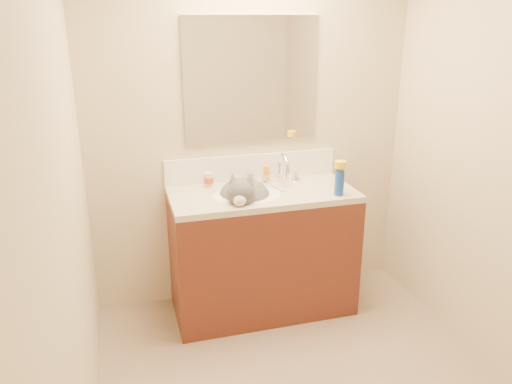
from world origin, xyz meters
TOP-DOWN VIEW (x-y plane):
  - room_shell at (0.00, 0.00)m, footprint 2.24×2.54m
  - vanity_cabinet at (0.00, 0.97)m, footprint 1.20×0.55m
  - counter_slab at (0.00, 0.97)m, footprint 1.20×0.55m
  - basin at (-0.12, 0.94)m, footprint 0.45×0.36m
  - faucet at (0.18, 1.11)m, footprint 0.28×0.20m
  - cat at (-0.13, 0.95)m, footprint 0.44×0.50m
  - backsplash at (0.00, 1.24)m, footprint 1.20×0.02m
  - mirror at (0.00, 1.24)m, footprint 0.90×0.02m
  - pill_bottle at (-0.32, 1.16)m, footprint 0.06×0.06m
  - pill_label at (-0.32, 1.16)m, footprint 0.07×0.07m
  - silver_jar at (-0.03, 1.19)m, footprint 0.07×0.07m
  - amber_bottle at (0.08, 1.16)m, footprint 0.06×0.06m
  - toothbrush at (0.11, 1.00)m, footprint 0.04×0.15m
  - toothbrush_head at (0.11, 1.00)m, footprint 0.02×0.03m
  - spray_can at (0.45, 0.78)m, footprint 0.08×0.08m
  - spray_cap at (0.45, 0.78)m, footprint 0.09×0.09m

SIDE VIEW (x-z plane):
  - vanity_cabinet at x=0.00m, z-range 0.00..0.82m
  - basin at x=-0.12m, z-range 0.72..0.86m
  - counter_slab at x=0.00m, z-range 0.82..0.86m
  - cat at x=-0.13m, z-range 0.67..1.02m
  - toothbrush at x=0.11m, z-range 0.86..0.87m
  - toothbrush_head at x=0.11m, z-range 0.86..0.87m
  - silver_jar at x=-0.03m, z-range 0.86..0.93m
  - pill_label at x=-0.32m, z-range 0.89..0.93m
  - pill_bottle at x=-0.32m, z-range 0.86..0.96m
  - amber_bottle at x=0.08m, z-range 0.86..0.97m
  - spray_can at x=0.45m, z-range 0.86..1.02m
  - faucet at x=0.18m, z-range 0.84..1.05m
  - backsplash at x=0.00m, z-range 0.86..1.04m
  - spray_cap at x=0.45m, z-range 1.04..1.08m
  - room_shell at x=0.00m, z-range 0.23..2.75m
  - mirror at x=0.00m, z-range 1.14..1.94m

